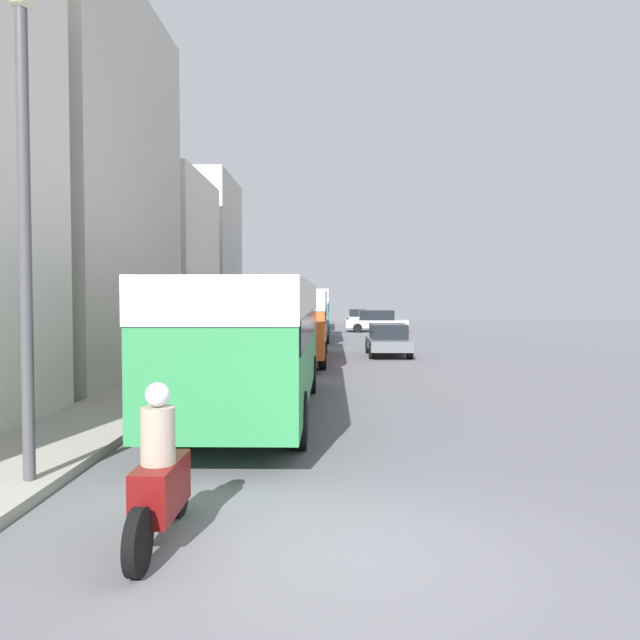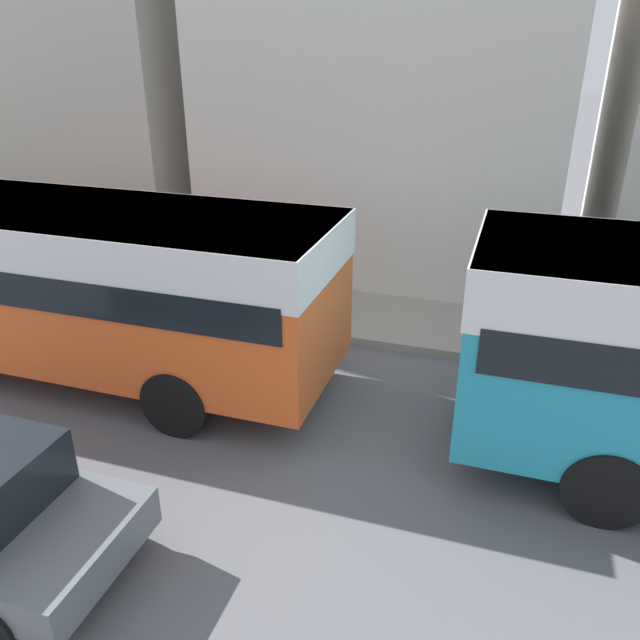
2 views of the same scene
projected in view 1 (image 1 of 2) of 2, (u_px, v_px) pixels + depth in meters
name	position (u px, v px, depth m)	size (l,w,h in m)	color
ground_plane	(360.00, 559.00, 6.23)	(120.00, 120.00, 0.00)	slate
building_midblock	(47.00, 186.00, 19.70)	(6.15, 9.59, 12.15)	beige
building_far_terrace	(138.00, 264.00, 29.28)	(6.38, 7.63, 8.18)	silver
building_end_row	(178.00, 258.00, 37.72)	(6.68, 7.45, 9.72)	beige
bus_lead	(254.00, 328.00, 13.67)	(2.57, 9.99, 2.93)	#2D8447
bus_following	(294.00, 315.00, 25.08)	(2.62, 9.80, 2.80)	#EA5B23
bus_third_in_line	(307.00, 307.00, 36.51)	(2.60, 9.30, 2.97)	teal
bus_rear	(308.00, 305.00, 48.27)	(2.52, 10.58, 2.91)	silver
motorcycle_behind_lead	(160.00, 480.00, 6.59)	(0.38, 2.24, 1.73)	maroon
car_crossing	(376.00, 321.00, 44.66)	(4.44, 1.91, 1.55)	#B7B7BC
car_far_curb	(358.00, 317.00, 54.96)	(1.80, 4.53, 1.39)	silver
car_distant	(388.00, 339.00, 26.95)	(1.79, 4.06, 1.39)	slate
pedestrian_near_curb	(198.00, 341.00, 22.52)	(0.39, 0.39, 1.67)	#232838
pedestrian_walking_away	(170.00, 354.00, 17.09)	(0.40, 0.40, 1.70)	#232838
lamp_post	(24.00, 191.00, 8.23)	(0.36, 0.36, 6.58)	#47474C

